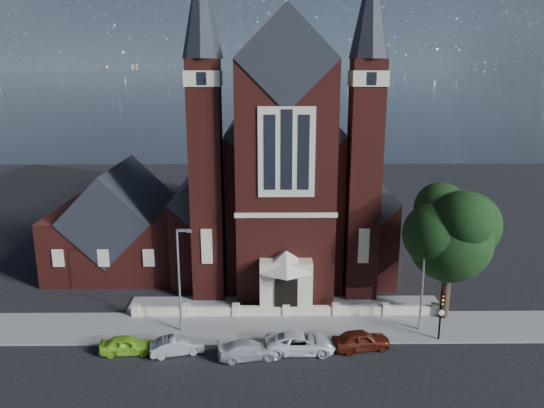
{
  "coord_description": "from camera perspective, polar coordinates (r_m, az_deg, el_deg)",
  "views": [
    {
      "loc": [
        -1.52,
        -32.35,
        19.38
      ],
      "look_at": [
        -1.08,
        12.0,
        7.87
      ],
      "focal_mm": 35.0,
      "sensor_mm": 36.0,
      "label": 1
    }
  ],
  "objects": [
    {
      "name": "street_lamp_left",
      "position": [
        39.76,
        -9.87,
        -7.51
      ],
      "size": [
        1.16,
        0.22,
        8.09
      ],
      "color": "gray",
      "rests_on": "ground"
    },
    {
      "name": "car_silver_a",
      "position": [
        38.64,
        -10.2,
        -14.77
      ],
      "size": [
        3.94,
        2.22,
        1.23
      ],
      "primitive_type": "imported",
      "rotation": [
        0.0,
        0.0,
        1.83
      ],
      "color": "#919598",
      "rests_on": "ground"
    },
    {
      "name": "pavement_strip",
      "position": [
        41.66,
        1.63,
        -13.18
      ],
      "size": [
        60.0,
        5.0,
        0.12
      ],
      "primitive_type": "cube",
      "color": "gray",
      "rests_on": "ground"
    },
    {
      "name": "car_silver_b",
      "position": [
        37.62,
        -2.56,
        -15.4
      ],
      "size": [
        4.4,
        2.32,
        1.21
      ],
      "primitive_type": "imported",
      "rotation": [
        0.0,
        0.0,
        1.72
      ],
      "color": "#B7B9BF",
      "rests_on": "ground"
    },
    {
      "name": "street_lamp_right",
      "position": [
        40.92,
        16.08,
        -7.23
      ],
      "size": [
        1.16,
        0.22,
        8.09
      ],
      "color": "gray",
      "rests_on": "ground"
    },
    {
      "name": "forecourt_wall",
      "position": [
        43.44,
        1.52,
        -11.95
      ],
      "size": [
        24.0,
        0.4,
        0.9
      ],
      "primitive_type": "cube",
      "color": "beige",
      "rests_on": "ground"
    },
    {
      "name": "street_tree",
      "position": [
        42.45,
        18.91,
        -3.28
      ],
      "size": [
        6.4,
        6.6,
        10.7
      ],
      "color": "black",
      "rests_on": "ground"
    },
    {
      "name": "traffic_signal",
      "position": [
        40.6,
        17.76,
        -10.64
      ],
      "size": [
        0.28,
        0.42,
        4.0
      ],
      "color": "black",
      "rests_on": "ground"
    },
    {
      "name": "ground",
      "position": [
        51.19,
        1.18,
        -7.71
      ],
      "size": [
        120.0,
        120.0,
        0.0
      ],
      "primitive_type": "plane",
      "color": "black",
      "rests_on": "ground"
    },
    {
      "name": "parish_hall",
      "position": [
        54.6,
        -15.94,
        -2.38
      ],
      "size": [
        12.0,
        12.2,
        10.24
      ],
      "color": "#511B15",
      "rests_on": "ground"
    },
    {
      "name": "car_white_suv",
      "position": [
        38.34,
        3.08,
        -14.65
      ],
      "size": [
        5.05,
        2.44,
        1.39
      ],
      "primitive_type": "imported",
      "rotation": [
        0.0,
        0.0,
        1.6
      ],
      "color": "white",
      "rests_on": "ground"
    },
    {
      "name": "church",
      "position": [
        56.44,
        0.98,
        3.1
      ],
      "size": [
        20.01,
        34.9,
        29.2
      ],
      "color": "#511B15",
      "rests_on": "ground"
    },
    {
      "name": "forecourt_paving",
      "position": [
        45.24,
        1.43,
        -10.82
      ],
      "size": [
        26.0,
        3.0,
        0.14
      ],
      "primitive_type": "cube",
      "color": "gray",
      "rests_on": "ground"
    },
    {
      "name": "car_lime_van",
      "position": [
        39.45,
        -15.34,
        -14.4
      ],
      "size": [
        3.8,
        1.77,
        1.26
      ],
      "primitive_type": "imported",
      "rotation": [
        0.0,
        0.0,
        1.65
      ],
      "color": "#8ED52A",
      "rests_on": "ground"
    },
    {
      "name": "car_dark_red",
      "position": [
        39.08,
        9.56,
        -14.23
      ],
      "size": [
        4.35,
        2.4,
        1.4
      ],
      "primitive_type": "imported",
      "rotation": [
        0.0,
        0.0,
        1.76
      ],
      "color": "#51190E",
      "rests_on": "ground"
    }
  ]
}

